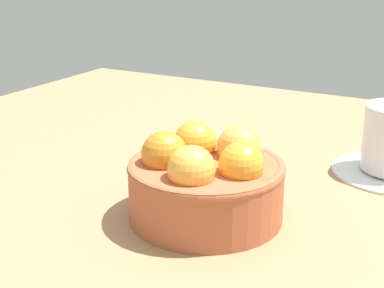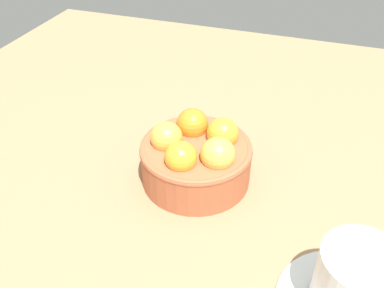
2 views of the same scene
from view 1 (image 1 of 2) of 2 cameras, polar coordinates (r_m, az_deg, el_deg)
The scene contains 2 objects.
ground_plane at distance 57.75cm, azimuth 1.38°, elevation -8.83°, with size 112.26×112.69×3.23cm, color #997551.
terracotta_bowl at distance 55.39cm, azimuth 1.42°, elevation -3.65°, with size 15.42×15.42×8.94cm.
Camera 1 is at (-23.46, 45.44, 25.22)cm, focal length 52.80 mm.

